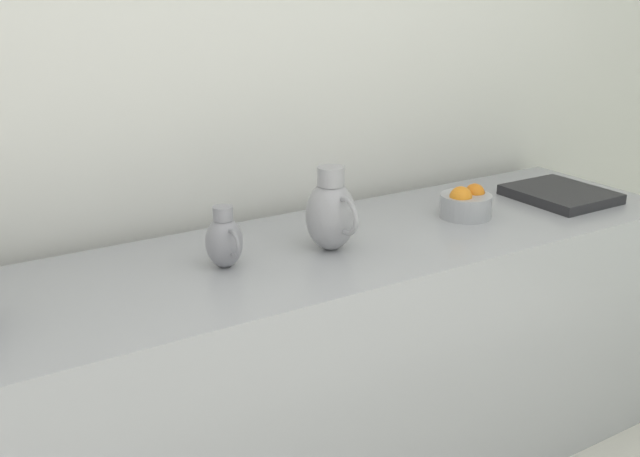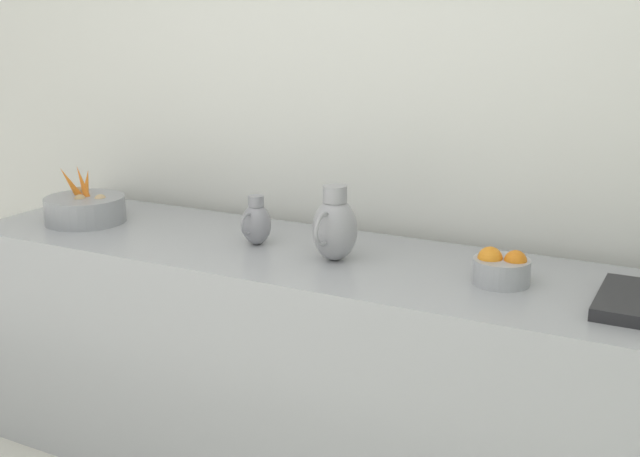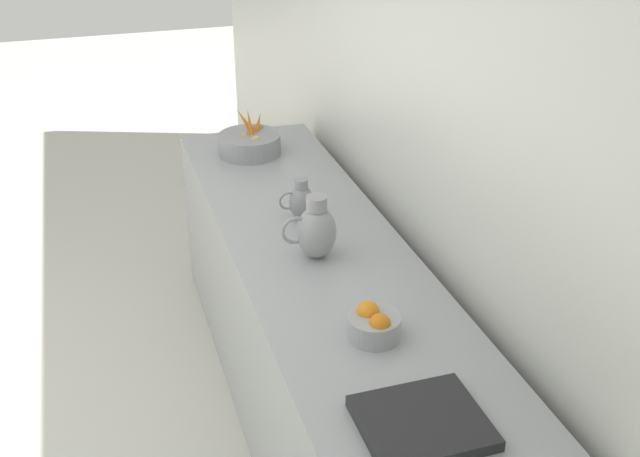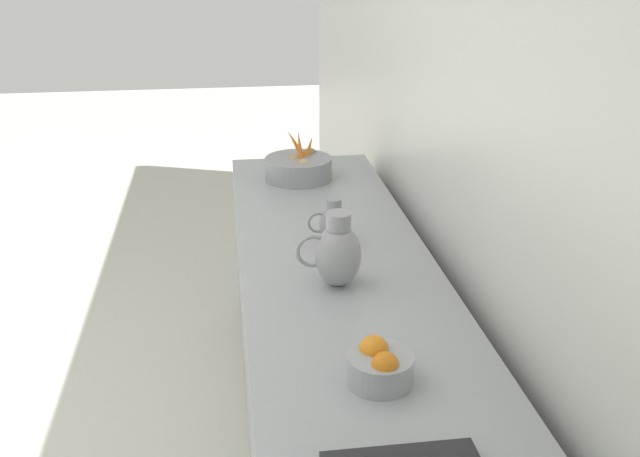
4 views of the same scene
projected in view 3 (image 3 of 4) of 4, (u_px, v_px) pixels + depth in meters
The scene contains 7 objects.
tile_wall_left at pixel (502, 124), 2.42m from camera, with size 0.10×8.09×3.00m, color silver.
prep_counter at pixel (318, 337), 3.22m from camera, with size 0.68×2.73×0.87m, color #9EA0A5.
vegetable_colander at pixel (250, 143), 3.85m from camera, with size 0.31×0.31×0.23m.
orange_bowl at pixel (374, 324), 2.46m from camera, with size 0.17×0.17×0.11m.
metal_pitcher_tall at pixel (316, 230), 2.89m from camera, with size 0.21×0.15×0.25m.
metal_pitcher_short at pixel (301, 201), 3.20m from camera, with size 0.15×0.11×0.18m.
counter_sink_basin at pixel (422, 423), 2.10m from camera, with size 0.34×0.30×0.04m, color #232326.
Camera 3 is at (-0.71, 2.52, 2.33)m, focal length 43.21 mm.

